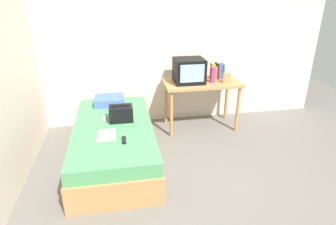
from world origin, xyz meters
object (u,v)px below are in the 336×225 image
object	(u,v)px
desk	(202,88)
pillow	(109,100)
tv	(189,71)
book_row	(217,71)
bed	(114,142)
magazine	(106,135)
picture_frame	(226,78)
water_bottle	(213,75)
remote_silver	(105,119)
handbag	(121,113)
remote_dark	(124,140)

from	to	relation	value
desk	pillow	distance (m)	1.41
tv	book_row	distance (m)	0.50
bed	magazine	distance (m)	0.38
desk	picture_frame	bearing A→B (deg)	-20.62
water_bottle	pillow	bearing A→B (deg)	177.08
desk	remote_silver	bearing A→B (deg)	-160.12
picture_frame	pillow	bearing A→B (deg)	175.43
handbag	bed	bearing A→B (deg)	-134.23
picture_frame	remote_dark	distance (m)	1.92
tv	desk	bearing A→B (deg)	-0.73
pillow	water_bottle	bearing A→B (deg)	-2.92
tv	handbag	xyz separation A→B (m)	(-1.04, -0.61, -0.35)
tv	picture_frame	distance (m)	0.57
tv	remote_dark	size ratio (longest dim) A/B	2.82
tv	handbag	bearing A→B (deg)	-149.62
pillow	remote_dark	world-z (taller)	pillow
picture_frame	magazine	world-z (taller)	picture_frame
bed	remote_silver	bearing A→B (deg)	119.42
desk	picture_frame	world-z (taller)	picture_frame
remote_silver	picture_frame	bearing A→B (deg)	12.62
handbag	remote_dark	distance (m)	0.56
handbag	remote_silver	world-z (taller)	handbag
remote_silver	handbag	bearing A→B (deg)	-19.70
water_bottle	handbag	world-z (taller)	water_bottle
picture_frame	bed	bearing A→B (deg)	-160.67
bed	pillow	world-z (taller)	pillow
handbag	remote_dark	bearing A→B (deg)	-88.77
picture_frame	magazine	size ratio (longest dim) A/B	0.53
handbag	remote_silver	xyz separation A→B (m)	(-0.22, 0.08, -0.09)
remote_silver	pillow	bearing A→B (deg)	83.35
remote_silver	tv	bearing A→B (deg)	22.93
tv	pillow	size ratio (longest dim) A/B	1.03
handbag	book_row	bearing A→B (deg)	25.63
remote_dark	magazine	bearing A→B (deg)	139.49
remote_dark	desk	bearing A→B (deg)	43.14
pillow	magazine	size ratio (longest dim) A/B	1.47
desk	picture_frame	size ratio (longest dim) A/B	7.60
remote_silver	desk	bearing A→B (deg)	19.88
water_bottle	handbag	distance (m)	1.52
picture_frame	desk	bearing A→B (deg)	159.38
desk	picture_frame	distance (m)	0.40
tv	magazine	size ratio (longest dim) A/B	1.52
pillow	remote_silver	world-z (taller)	pillow
pillow	remote_dark	bearing A→B (deg)	-81.93
book_row	remote_dark	bearing A→B (deg)	-139.70
book_row	picture_frame	bearing A→B (deg)	-75.89
pillow	remote_dark	size ratio (longest dim) A/B	2.74
pillow	handbag	size ratio (longest dim) A/B	1.43
remote_dark	remote_silver	distance (m)	0.67
water_bottle	remote_dark	size ratio (longest dim) A/B	1.53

